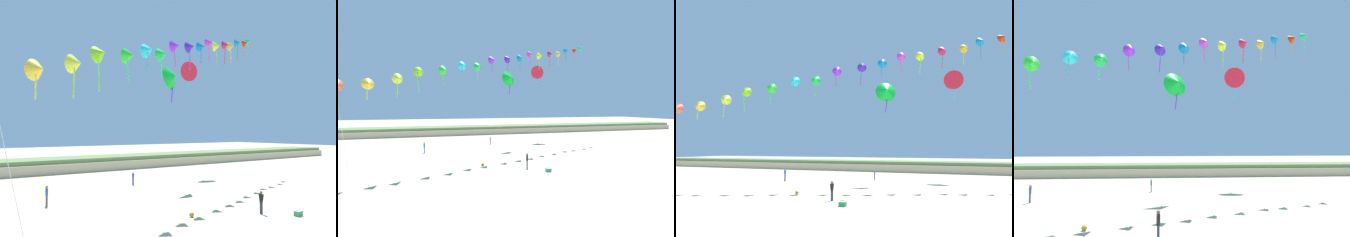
% 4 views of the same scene
% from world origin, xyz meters
% --- Properties ---
extents(ground_plane, '(240.00, 240.00, 0.00)m').
position_xyz_m(ground_plane, '(0.00, 0.00, 0.00)').
color(ground_plane, beige).
extents(dune_ridge, '(120.00, 8.58, 2.00)m').
position_xyz_m(dune_ridge, '(0.00, 39.67, 0.99)').
color(dune_ridge, '#BFAE8B').
rests_on(dune_ridge, ground).
extents(person_near_left, '(0.23, 0.60, 1.71)m').
position_xyz_m(person_near_left, '(-0.99, 3.45, 0.99)').
color(person_near_left, '#282D4C').
rests_on(person_near_left, ground).
extents(person_near_right, '(0.20, 0.52, 1.49)m').
position_xyz_m(person_near_right, '(-1.75, 21.04, 0.86)').
color(person_near_right, '#282D4C').
rests_on(person_near_right, ground).
extents(person_mid_center, '(0.23, 0.59, 1.69)m').
position_xyz_m(person_mid_center, '(-13.07, 15.45, 0.98)').
color(person_mid_center, '#474C56').
rests_on(person_mid_center, ground).
extents(kite_banner_string, '(38.08, 20.32, 19.80)m').
position_xyz_m(kite_banner_string, '(-0.94, 11.88, 13.96)').
color(kite_banner_string, '#DF5D40').
extents(large_kite_low_lead, '(2.89, 1.37, 4.28)m').
position_xyz_m(large_kite_low_lead, '(9.34, 25.07, 14.51)').
color(large_kite_low_lead, red).
extents(large_kite_mid_trail, '(3.10, 2.55, 4.29)m').
position_xyz_m(large_kite_mid_trail, '(0.96, 17.24, 12.07)').
color(large_kite_mid_trail, '#0DCB31').
extents(beach_cooler, '(0.58, 0.41, 0.46)m').
position_xyz_m(beach_cooler, '(0.73, 1.51, 0.21)').
color(beach_cooler, '#23844C').
rests_on(beach_cooler, ground).
extents(beach_ball, '(0.36, 0.36, 0.36)m').
position_xyz_m(beach_ball, '(-5.74, 5.77, 0.18)').
color(beach_ball, orange).
rests_on(beach_ball, ground).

